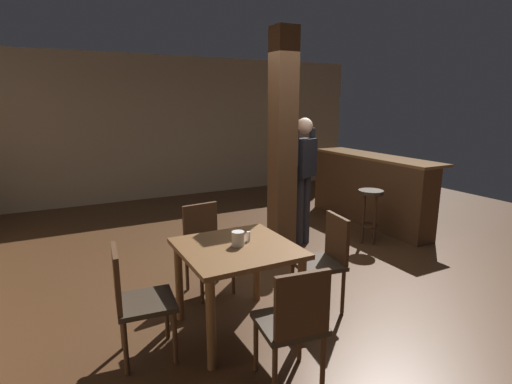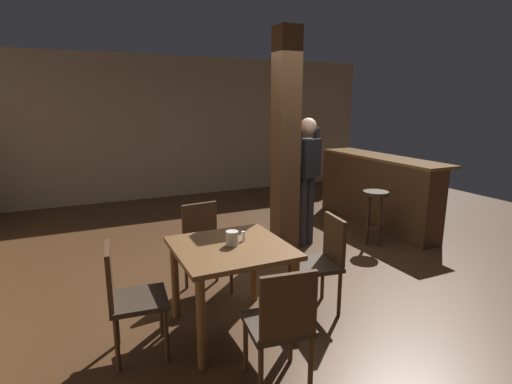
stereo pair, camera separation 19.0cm
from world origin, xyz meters
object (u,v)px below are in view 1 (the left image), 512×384
Objects in this scene: bar_counter at (369,189)px; bar_stool_near at (370,204)px; salt_shaker at (248,236)px; chair_east at (325,257)px; chair_west at (135,297)px; dining_table at (237,261)px; chair_south at (294,321)px; chair_north at (206,244)px; napkin_cup at (238,239)px; standing_person at (303,173)px.

bar_counter is 3.16× the size of bar_stool_near.
salt_shaker is 3.53m from bar_counter.
chair_east reaches higher than bar_stool_near.
chair_west is at bearing -175.54° from salt_shaker.
dining_table is 3.68m from bar_counter.
dining_table is at bearing 0.91° from chair_west.
chair_south is 1.18m from chair_east.
bar_stool_near is (1.64, 1.17, 0.05)m from chair_east.
dining_table is 2.78m from bar_stool_near.
chair_west is 1.19× the size of bar_stool_near.
chair_south is at bearing -139.50° from bar_counter.
chair_north is 1.19× the size of bar_stool_near.
standing_person is (1.66, 1.50, 0.18)m from napkin_cup.
chair_south is at bearing -90.12° from chair_north.
chair_east is 0.38× the size of bar_counter.
standing_person reaches higher than bar_counter.
bar_counter is at bearing 40.50° from chair_south.
bar_stool_near is (2.52, 1.13, -0.27)m from napkin_cup.
chair_west is 0.38× the size of bar_counter.
chair_east is at bearing -7.15° from salt_shaker.
bar_stool_near is at bearing -23.35° from standing_person.
bar_stool_near is (2.53, 1.14, -0.07)m from dining_table.
chair_west is at bearing -161.21° from bar_stool_near.
napkin_cup is at bearing 177.64° from chair_east.
bar_stool_near is at bearing 24.14° from dining_table.
chair_west is 0.91m from napkin_cup.
standing_person is 0.73× the size of bar_counter.
chair_north is 3.31m from bar_counter.
chair_west is 0.52× the size of standing_person.
bar_stool_near is (3.38, 1.15, 0.05)m from chair_west.
chair_south is at bearing -125.11° from standing_person.
chair_north is at bearing -172.99° from bar_stool_near.
napkin_cup is 2.25m from standing_person.
dining_table is at bearing -92.07° from chair_north.
chair_west is (-0.84, -0.01, -0.12)m from dining_table.
chair_west is at bearing 179.41° from chair_east.
bar_counter is at bearing 30.28° from dining_table.
standing_person reaches higher than salt_shaker.
chair_north is 0.52× the size of standing_person.
chair_south is 0.95m from salt_shaker.
chair_north is 2.52m from bar_stool_near.
standing_person is at bearing 43.25° from salt_shaker.
chair_south is (-0.00, -1.66, 0.00)m from chair_north.
standing_person is (1.65, 2.34, 0.50)m from chair_south.
bar_counter is 0.96m from bar_stool_near.
bar_counter is at bearing 30.32° from napkin_cup.
chair_north is 1.22m from chair_east.
chair_east and chair_west have the same top height.
napkin_cup is at bearing -137.85° from standing_person.
dining_table is 1.03× the size of chair_south.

